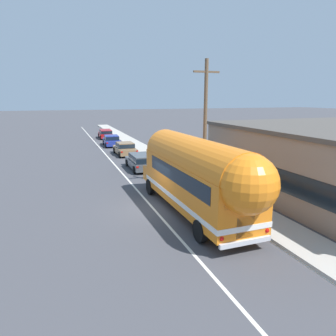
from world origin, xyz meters
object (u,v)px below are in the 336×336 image
car_second (125,148)px  utility_pole (205,124)px  car_lead (141,161)px  painted_bus (198,174)px  car_third (112,140)px  car_fourth (105,133)px

car_second → utility_pole: bearing=-80.6°
car_lead → painted_bus: bearing=-89.8°
utility_pole → painted_bus: bearing=-119.8°
utility_pole → car_lead: size_ratio=1.92×
painted_bus → car_lead: 11.55m
car_second → car_third: 6.98m
painted_bus → car_third: 25.96m
utility_pole → car_fourth: bearing=94.6°
painted_bus → car_fourth: bearing=89.6°
utility_pole → painted_bus: (-2.56, -4.48, -2.12)m
utility_pole → car_lead: bearing=110.4°
painted_bus → car_third: size_ratio=2.57×
car_third → utility_pole: bearing=-82.8°
utility_pole → car_fourth: (-2.34, 29.15, -3.64)m
car_lead → car_third: bearing=90.4°
car_third → painted_bus: bearing=-89.7°
car_lead → car_second: 7.50m
car_lead → car_fourth: same height
car_second → car_third: bearing=92.5°
utility_pole → car_second: 15.12m
utility_pole → painted_bus: utility_pole is taller
car_second → car_third: same height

